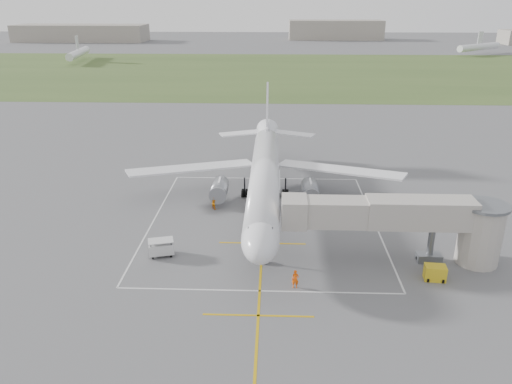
{
  "coord_description": "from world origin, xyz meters",
  "views": [
    {
      "loc": [
        1.2,
        -61.4,
        26.65
      ],
      "look_at": [
        -0.96,
        -4.0,
        4.0
      ],
      "focal_mm": 35.0,
      "sensor_mm": 36.0,
      "label": 1
    }
  ],
  "objects_px": {
    "jet_bridge": "(412,221)",
    "baggage_cart": "(161,248)",
    "airliner": "(265,176)",
    "ramp_worker_wing": "(214,203)",
    "ramp_worker_nose": "(295,279)",
    "gpu_unit": "(435,273)"
  },
  "relations": [
    {
      "from": "ramp_worker_nose",
      "to": "gpu_unit",
      "type": "bearing_deg",
      "value": 11.28
    },
    {
      "from": "airliner",
      "to": "ramp_worker_wing",
      "type": "bearing_deg",
      "value": -171.99
    },
    {
      "from": "airliner",
      "to": "ramp_worker_nose",
      "type": "height_order",
      "value": "airliner"
    },
    {
      "from": "baggage_cart",
      "to": "airliner",
      "type": "bearing_deg",
      "value": 36.97
    },
    {
      "from": "ramp_worker_nose",
      "to": "ramp_worker_wing",
      "type": "bearing_deg",
      "value": 121.23
    },
    {
      "from": "baggage_cart",
      "to": "ramp_worker_wing",
      "type": "xyz_separation_m",
      "value": [
        4.27,
        13.12,
        -0.06
      ]
    },
    {
      "from": "jet_bridge",
      "to": "ramp_worker_nose",
      "type": "xyz_separation_m",
      "value": [
        -12.27,
        -5.76,
        -3.8
      ]
    },
    {
      "from": "gpu_unit",
      "to": "ramp_worker_wing",
      "type": "xyz_separation_m",
      "value": [
        -24.26,
        17.05,
        0.14
      ]
    },
    {
      "from": "airliner",
      "to": "baggage_cart",
      "type": "relative_size",
      "value": 15.44
    },
    {
      "from": "airliner",
      "to": "jet_bridge",
      "type": "distance_m",
      "value": 21.22
    },
    {
      "from": "gpu_unit",
      "to": "ramp_worker_wing",
      "type": "relative_size",
      "value": 1.21
    },
    {
      "from": "baggage_cart",
      "to": "ramp_worker_wing",
      "type": "height_order",
      "value": "baggage_cart"
    },
    {
      "from": "airliner",
      "to": "jet_bridge",
      "type": "height_order",
      "value": "airliner"
    },
    {
      "from": "airliner",
      "to": "jet_bridge",
      "type": "relative_size",
      "value": 2.0
    },
    {
      "from": "ramp_worker_nose",
      "to": "ramp_worker_wing",
      "type": "distance_m",
      "value": 21.62
    },
    {
      "from": "jet_bridge",
      "to": "ramp_worker_wing",
      "type": "height_order",
      "value": "jet_bridge"
    },
    {
      "from": "baggage_cart",
      "to": "ramp_worker_wing",
      "type": "relative_size",
      "value": 1.68
    },
    {
      "from": "gpu_unit",
      "to": "jet_bridge",
      "type": "bearing_deg",
      "value": 121.07
    },
    {
      "from": "baggage_cart",
      "to": "ramp_worker_nose",
      "type": "xyz_separation_m",
      "value": [
        14.46,
        -5.95,
        -0.01
      ]
    },
    {
      "from": "jet_bridge",
      "to": "baggage_cart",
      "type": "xyz_separation_m",
      "value": [
        -26.73,
        0.18,
        -3.78
      ]
    },
    {
      "from": "airliner",
      "to": "ramp_worker_wing",
      "type": "distance_m",
      "value": 7.65
    },
    {
      "from": "jet_bridge",
      "to": "ramp_worker_wing",
      "type": "xyz_separation_m",
      "value": [
        -22.46,
        13.3,
        -3.84
      ]
    }
  ]
}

